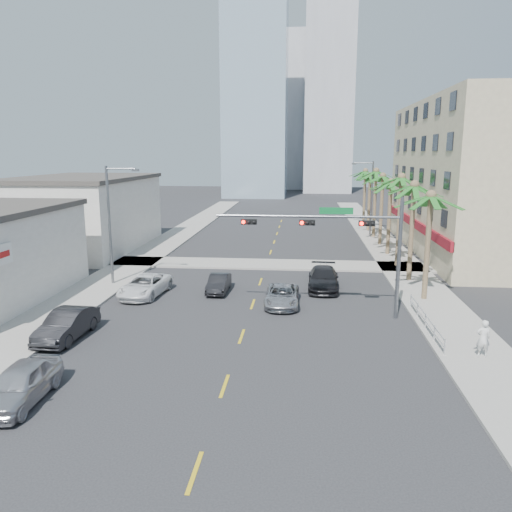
{
  "coord_description": "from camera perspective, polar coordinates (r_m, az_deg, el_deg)",
  "views": [
    {
      "loc": [
        3.27,
        -21.81,
        9.9
      ],
      "look_at": [
        0.31,
        9.05,
        3.5
      ],
      "focal_mm": 35.0,
      "sensor_mm": 36.0,
      "label": 1
    }
  ],
  "objects": [
    {
      "name": "car_parked_near",
      "position": [
        22.81,
        -25.34,
        -13.07
      ],
      "size": [
        1.98,
        4.68,
        1.58
      ],
      "primitive_type": "imported",
      "rotation": [
        0.0,
        0.0,
        0.03
      ],
      "color": "#B9B8BE",
      "rests_on": "ground"
    },
    {
      "name": "building_right",
      "position": [
        55.14,
        25.58,
        8.04
      ],
      "size": [
        15.25,
        28.0,
        15.0
      ],
      "color": "tan",
      "rests_on": "ground"
    },
    {
      "name": "sidewalk_cross",
      "position": [
        45.02,
        1.18,
        -0.94
      ],
      "size": [
        80.0,
        4.0,
        0.15
      ],
      "primitive_type": "cube",
      "color": "gray",
      "rests_on": "ground"
    },
    {
      "name": "palm_tree_0",
      "position": [
        34.94,
        19.37,
        6.38
      ],
      "size": [
        4.8,
        4.8,
        7.8
      ],
      "color": "brown",
      "rests_on": "ground"
    },
    {
      "name": "sidewalk_left",
      "position": [
        45.59,
        -14.24,
        -1.15
      ],
      "size": [
        4.0,
        120.0,
        0.15
      ],
      "primitive_type": "cube",
      "color": "gray",
      "rests_on": "ground"
    },
    {
      "name": "building_left_far",
      "position": [
        55.13,
        -19.02,
        4.47
      ],
      "size": [
        11.0,
        18.0,
        7.2
      ],
      "primitive_type": "cube",
      "color": "beige",
      "rests_on": "ground"
    },
    {
      "name": "ground",
      "position": [
        24.18,
        -2.86,
        -12.53
      ],
      "size": [
        260.0,
        260.0,
        0.0
      ],
      "primitive_type": "plane",
      "color": "#262628",
      "rests_on": "ground"
    },
    {
      "name": "sidewalk_right",
      "position": [
        43.83,
        16.82,
        -1.8
      ],
      "size": [
        4.0,
        120.0,
        0.15
      ],
      "primitive_type": "cube",
      "color": "gray",
      "rests_on": "ground"
    },
    {
      "name": "palm_tree_5",
      "position": [
        60.43,
        13.58,
        9.33
      ],
      "size": [
        4.8,
        4.8,
        8.52
      ],
      "color": "brown",
      "rests_on": "ground"
    },
    {
      "name": "tower_far_left",
      "position": [
        118.2,
        -0.04,
        18.52
      ],
      "size": [
        14.0,
        14.0,
        48.0
      ],
      "primitive_type": "cube",
      "color": "#99B2C6",
      "rests_on": "ground"
    },
    {
      "name": "car_lane_center",
      "position": [
        33.14,
        3.01,
        -4.56
      ],
      "size": [
        2.17,
        4.71,
        1.31
      ],
      "primitive_type": "imported",
      "rotation": [
        0.0,
        0.0,
        0.0
      ],
      "color": "#ACACB0",
      "rests_on": "ground"
    },
    {
      "name": "car_parked_mid",
      "position": [
        29.14,
        -20.8,
        -7.35
      ],
      "size": [
        1.87,
        4.85,
        1.58
      ],
      "primitive_type": "imported",
      "rotation": [
        0.0,
        0.0,
        -0.04
      ],
      "color": "black",
      "rests_on": "ground"
    },
    {
      "name": "palm_tree_1",
      "position": [
        39.97,
        17.65,
        7.58
      ],
      "size": [
        4.8,
        4.8,
        8.16
      ],
      "color": "brown",
      "rests_on": "ground"
    },
    {
      "name": "traffic_signal_mast",
      "position": [
        30.26,
        10.18,
        2.28
      ],
      "size": [
        11.12,
        0.54,
        7.2
      ],
      "color": "slate",
      "rests_on": "ground"
    },
    {
      "name": "car_parked_far",
      "position": [
        36.13,
        -12.58,
        -3.33
      ],
      "size": [
        2.95,
        5.47,
        1.46
      ],
      "primitive_type": "imported",
      "rotation": [
        0.0,
        0.0,
        -0.1
      ],
      "color": "white",
      "rests_on": "ground"
    },
    {
      "name": "car_lane_right",
      "position": [
        37.36,
        7.71,
        -2.56
      ],
      "size": [
        2.36,
        5.48,
        1.57
      ],
      "primitive_type": "imported",
      "rotation": [
        0.0,
        0.0,
        -0.03
      ],
      "color": "black",
      "rests_on": "ground"
    },
    {
      "name": "streetlight_right",
      "position": [
        60.5,
        12.88,
        6.78
      ],
      "size": [
        2.55,
        0.25,
        9.0
      ],
      "color": "slate",
      "rests_on": "ground"
    },
    {
      "name": "guardrail",
      "position": [
        30.13,
        18.81,
        -6.82
      ],
      "size": [
        0.08,
        8.08,
        1.0
      ],
      "color": "silver",
      "rests_on": "ground"
    },
    {
      "name": "palm_tree_3",
      "position": [
        50.19,
        15.17,
        8.04
      ],
      "size": [
        4.8,
        4.8,
        7.8
      ],
      "color": "brown",
      "rests_on": "ground"
    },
    {
      "name": "car_lane_left",
      "position": [
        36.35,
        -4.29,
        -3.13
      ],
      "size": [
        1.35,
        3.87,
        1.27
      ],
      "primitive_type": "imported",
      "rotation": [
        0.0,
        0.0,
        0.0
      ],
      "color": "black",
      "rests_on": "ground"
    },
    {
      "name": "palm_tree_2",
      "position": [
        45.04,
        16.31,
        8.5
      ],
      "size": [
        4.8,
        4.8,
        8.52
      ],
      "color": "brown",
      "rests_on": "ground"
    },
    {
      "name": "palm_tree_6",
      "position": [
        65.6,
        12.92,
        8.91
      ],
      "size": [
        4.8,
        4.8,
        7.8
      ],
      "color": "brown",
      "rests_on": "ground"
    },
    {
      "name": "tower_far_center",
      "position": [
        147.36,
        3.14,
        15.97
      ],
      "size": [
        16.0,
        16.0,
        42.0
      ],
      "primitive_type": "cube",
      "color": "#ADADB2",
      "rests_on": "ground"
    },
    {
      "name": "pedestrian",
      "position": [
        26.94,
        24.53,
        -8.55
      ],
      "size": [
        0.7,
        0.48,
        1.86
      ],
      "primitive_type": "imported",
      "rotation": [
        0.0,
        0.0,
        3.2
      ],
      "color": "silver",
      "rests_on": "sidewalk_right"
    },
    {
      "name": "palm_tree_7",
      "position": [
        70.75,
        12.4,
        9.4
      ],
      "size": [
        4.8,
        4.8,
        8.16
      ],
      "color": "brown",
      "rests_on": "ground"
    },
    {
      "name": "tower_far_right",
      "position": [
        133.46,
        8.39,
        20.21
      ],
      "size": [
        12.0,
        12.0,
        60.0
      ],
      "primitive_type": "cube",
      "color": "#ADADB2",
      "rests_on": "ground"
    },
    {
      "name": "streetlight_left",
      "position": [
        38.85,
        -16.16,
        4.04
      ],
      "size": [
        2.55,
        0.25,
        9.0
      ],
      "color": "slate",
      "rests_on": "ground"
    },
    {
      "name": "palm_tree_4",
      "position": [
        55.3,
        14.3,
        8.75
      ],
      "size": [
        4.8,
        4.8,
        8.16
      ],
      "color": "brown",
      "rests_on": "ground"
    }
  ]
}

